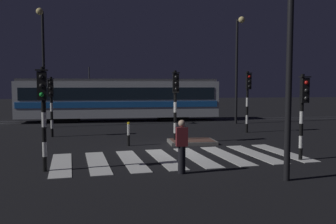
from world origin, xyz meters
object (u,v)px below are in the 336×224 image
Objects in this scene: pedestrian_waiting_at_kerb at (182,146)px; traffic_light_corner_near_left at (43,103)px; street_lamp_near_kerb at (295,21)px; bollard_island_edge at (129,134)px; traffic_light_corner_far_right at (248,92)px; traffic_light_median_centre at (175,96)px; street_lamp_trackside_right at (238,58)px; tram at (119,99)px; street_lamp_trackside_left at (43,54)px; traffic_light_corner_near_right at (303,104)px; traffic_light_corner_far_left at (51,98)px.

traffic_light_corner_near_left is at bearing 168.44° from pedestrian_waiting_at_kerb.
bollard_island_edge is at bearing 121.31° from street_lamp_near_kerb.
traffic_light_median_centre is at bearing -145.79° from traffic_light_corner_far_right.
traffic_light_median_centre is at bearing 105.71° from street_lamp_near_kerb.
traffic_light_corner_near_left is 0.45× the size of street_lamp_trackside_right.
street_lamp_near_kerb is at bearing -76.59° from tram.
pedestrian_waiting_at_kerb is at bearing -11.56° from traffic_light_corner_near_left.
street_lamp_trackside_right is 0.49× the size of tram.
traffic_light_corner_near_left is 0.45× the size of street_lamp_trackside_left.
traffic_light_corner_near_right reaches higher than pedestrian_waiting_at_kerb.
pedestrian_waiting_at_kerb is at bearing -97.96° from traffic_light_median_centre.
traffic_light_corner_near_right is at bearing -98.61° from street_lamp_trackside_right.
tram is at bearing 80.35° from traffic_light_corner_near_left.
traffic_light_corner_far_left is (-1.01, 8.07, -0.10)m from traffic_light_corner_near_left.
traffic_light_corner_near_right reaches higher than bollard_island_edge.
street_lamp_trackside_left is at bearing 160.52° from traffic_light_corner_far_right.
bollard_island_edge is (-2.23, -0.29, -1.74)m from traffic_light_median_centre.
street_lamp_trackside_right is at bearing 76.14° from street_lamp_near_kerb.
traffic_light_corner_near_right is 0.43× the size of street_lamp_trackside_right.
traffic_light_corner_near_left is at bearing -80.18° from street_lamp_trackside_left.
traffic_light_median_centre is 3.13× the size of bollard_island_edge.
street_lamp_near_kerb is 9.22m from bollard_island_edge.
traffic_light_corner_near_right is (9.11, 0.38, -0.12)m from traffic_light_corner_near_left.
traffic_light_corner_near_left is 0.47× the size of street_lamp_near_kerb.
traffic_light_corner_near_right is 5.09m from pedestrian_waiting_at_kerb.
traffic_light_corner_far_right is at bearing 34.21° from traffic_light_median_centre.
street_lamp_trackside_left is at bearing -178.70° from street_lamp_trackside_right.
traffic_light_corner_far_left is 11.03m from traffic_light_corner_far_right.
street_lamp_near_kerb is 0.97× the size of street_lamp_trackside_right.
street_lamp_near_kerb is at bearing -51.87° from traffic_light_corner_far_left.
street_lamp_trackside_left reaches higher than traffic_light_corner_far_right.
traffic_light_corner_far_right is (11.02, 0.18, 0.24)m from traffic_light_corner_far_left.
tram is (-7.24, 8.02, -0.62)m from traffic_light_corner_far_right.
bollard_island_edge is (0.15, -11.62, -1.19)m from tram.
street_lamp_near_kerb is 19.44m from tram.
bollard_island_edge is (-4.31, 7.09, -4.02)m from street_lamp_near_kerb.
tram is (-2.38, 11.33, -0.55)m from traffic_light_median_centre.
traffic_light_corner_far_left is at bearing -158.27° from street_lamp_trackside_right.
traffic_light_corner_near_left is at bearing 161.42° from street_lamp_near_kerb.
street_lamp_trackside_right is (12.01, 4.79, 2.57)m from traffic_light_corner_far_left.
street_lamp_near_kerb is (2.08, -7.38, 2.29)m from traffic_light_median_centre.
traffic_light_corner_far_right is at bearing -47.95° from tram.
traffic_light_corner_near_right is at bearing 56.18° from street_lamp_near_kerb.
street_lamp_trackside_right reaches higher than pedestrian_waiting_at_kerb.
traffic_light_median_centre is 5.87m from traffic_light_corner_far_right.
traffic_light_corner_near_right is 17.12m from tram.
street_lamp_near_kerb is 0.47× the size of tram.
traffic_light_median_centre is 6.06m from pedestrian_waiting_at_kerb.
street_lamp_trackside_right is 6.71× the size of bollard_island_edge.
traffic_light_corner_far_right is 5.26m from street_lamp_trackside_right.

